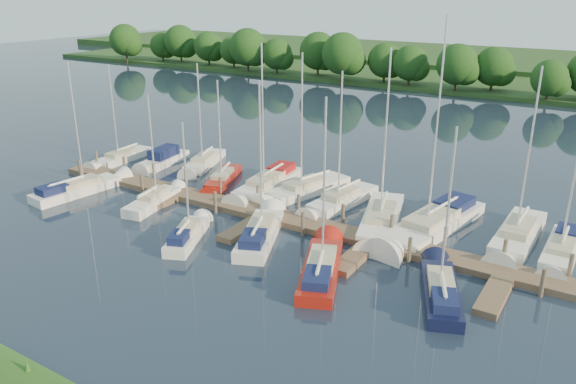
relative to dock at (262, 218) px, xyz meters
The scene contains 23 objects.
ground 7.31m from the dock, 90.00° to the right, with size 260.00×260.00×0.00m, color #1A2234.
dock is the anchor object (origin of this frame).
mooring_pilings 1.19m from the dock, 90.00° to the left, with size 38.24×2.84×2.00m.
far_shore 67.69m from the dock, 90.00° to the left, with size 180.00×30.00×0.60m, color #22451A.
distant_hill 92.69m from the dock, 90.00° to the left, with size 220.00×40.00×1.40m, color #2E4A20.
treeline 55.12m from the dock, 94.77° to the left, with size 146.56×9.76×8.16m.
sailboat_n_0 19.26m from the dock, 166.73° to the left, with size 2.02×7.17×9.16m.
motorboat 15.91m from the dock, 158.56° to the left, with size 2.47×6.33×1.90m.
sailboat_n_2 13.59m from the dock, 147.06° to the left, with size 3.67×7.38×9.42m.
sailboat_n_3 8.53m from the dock, 146.72° to the left, with size 3.62×6.76×8.75m.
sailboat_n_4 6.24m from the dock, 121.04° to the left, with size 2.86×9.31×11.78m.
sailboat_n_5 5.98m from the dock, 91.88° to the left, with size 4.11×8.83×11.19m.
sailboat_n_6 6.26m from the dock, 57.92° to the left, with size 2.81×8.01×10.26m.
sailboat_n_7 8.07m from the dock, 24.88° to the left, with size 4.46×9.68×12.19m.
sailboat_n_8 11.34m from the dock, 23.13° to the left, with size 4.37×11.39×14.19m.
sailboat_n_9 16.57m from the dock, 19.92° to the left, with size 2.23×8.91×11.47m.
sailboat_n_10 18.91m from the dock, 15.35° to the left, with size 1.78×7.33×9.35m.
sailboat_s_0 15.39m from the dock, 168.38° to the right, with size 2.73×8.22×10.44m.
sailboat_s_1 8.51m from the dock, 167.56° to the right, with size 2.53×6.53×8.54m.
sailboat_s_2 5.62m from the dock, 112.65° to the right, with size 3.35×5.94×7.97m.
sailboat_s_3 2.98m from the dock, 57.68° to the right, with size 4.44×7.99×10.43m.
sailboat_s_4 8.44m from the dock, 32.43° to the right, with size 4.38×7.99×10.32m.
sailboat_s_5 14.00m from the dock, 14.23° to the right, with size 3.93×7.19×9.38m.
Camera 1 is at (20.30, -21.94, 15.31)m, focal length 35.00 mm.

